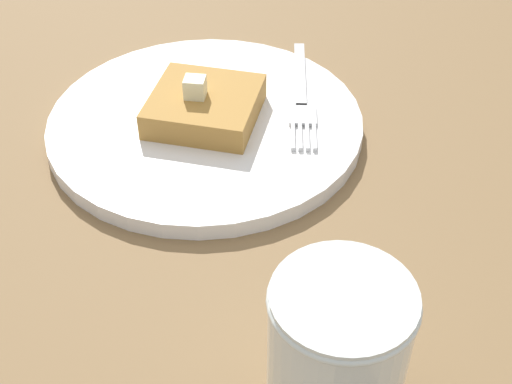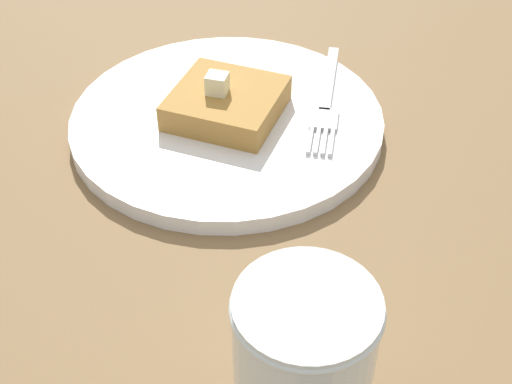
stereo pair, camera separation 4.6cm
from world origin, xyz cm
name	(u,v)px [view 2 (the right image)]	position (x,y,z in cm)	size (l,w,h in cm)	color
table_surface	(272,90)	(0.00, 0.00, 1.44)	(116.48, 116.48, 2.88)	brown
plate	(227,120)	(8.74, 0.52, 3.64)	(25.30, 25.30, 1.34)	white
toast_slice_center	(227,103)	(8.74, 0.52, 5.30)	(8.14, 8.26, 2.17)	#A67533
butter_pat_primary	(222,85)	(9.19, 0.40, 7.20)	(1.62, 1.46, 1.62)	#EFEDC2
fork	(327,103)	(3.53, 6.95, 4.39)	(15.50, 6.91, 0.36)	silver
syrup_jar	(303,366)	(29.34, 17.60, 7.32)	(7.27, 7.27, 9.38)	#471F0E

